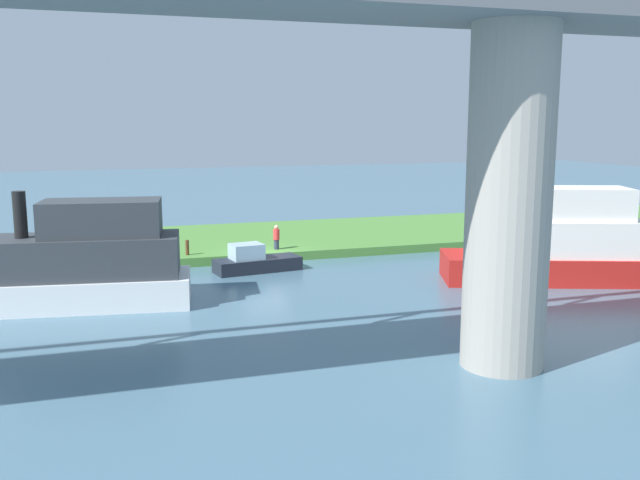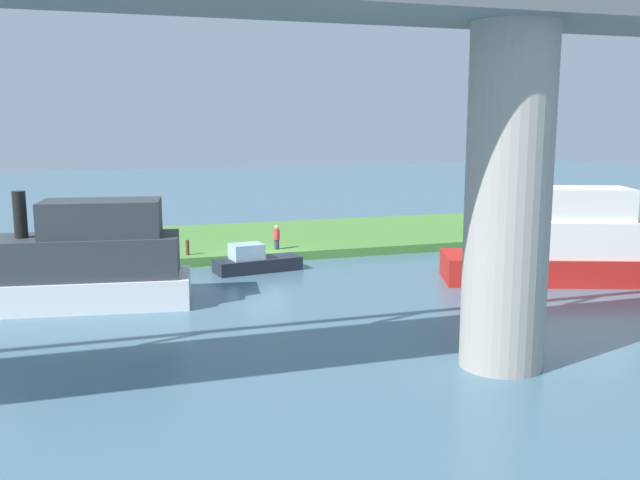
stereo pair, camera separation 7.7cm
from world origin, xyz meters
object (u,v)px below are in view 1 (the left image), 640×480
person_on_bank (276,237)px  houseboat_blue (255,261)px  bridge_pylon (508,200)px  riverboat_paddlewheel (81,264)px  motorboat_red (42,271)px  mooring_post (187,248)px  pontoon_yellow (554,243)px

person_on_bank → houseboat_blue: person_on_bank is taller
bridge_pylon → riverboat_paddlewheel: bridge_pylon is taller
bridge_pylon → motorboat_red: bearing=-48.7°
person_on_bank → riverboat_paddlewheel: (10.41, 7.66, 0.61)m
riverboat_paddlewheel → motorboat_red: bearing=-69.4°
mooring_post → houseboat_blue: houseboat_blue is taller
bridge_pylon → pontoon_yellow: (-8.94, -9.59, -3.44)m
bridge_pylon → pontoon_yellow: bearing=-133.0°
houseboat_blue → bridge_pylon: bearing=105.1°
bridge_pylon → houseboat_blue: 17.46m
mooring_post → houseboat_blue: 4.31m
mooring_post → person_on_bank: bearing=-177.9°
person_on_bank → pontoon_yellow: 14.99m
person_on_bank → pontoon_yellow: (-11.32, 9.81, 0.65)m
bridge_pylon → person_on_bank: bridge_pylon is taller
mooring_post → motorboat_red: size_ratio=0.15×
houseboat_blue → person_on_bank: bearing=-121.9°
person_on_bank → mooring_post: (5.06, 0.18, -0.29)m
person_on_bank → riverboat_paddlewheel: riverboat_paddlewheel is taller
mooring_post → houseboat_blue: (-3.07, 3.00, -0.38)m
riverboat_paddlewheel → motorboat_red: size_ratio=1.84×
riverboat_paddlewheel → motorboat_red: (1.88, -4.99, -1.21)m
houseboat_blue → riverboat_paddlewheel: bearing=28.0°
pontoon_yellow → houseboat_blue: pontoon_yellow is taller
pontoon_yellow → motorboat_red: (23.61, -7.14, -1.25)m
mooring_post → pontoon_yellow: size_ratio=0.08×
pontoon_yellow → person_on_bank: bearing=-40.9°
bridge_pylon → riverboat_paddlewheel: (12.79, -11.74, -3.48)m
mooring_post → houseboat_blue: size_ratio=0.18×
bridge_pylon → riverboat_paddlewheel: size_ratio=1.06×
riverboat_paddlewheel → pontoon_yellow: bearing=174.4°
pontoon_yellow → motorboat_red: 24.70m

